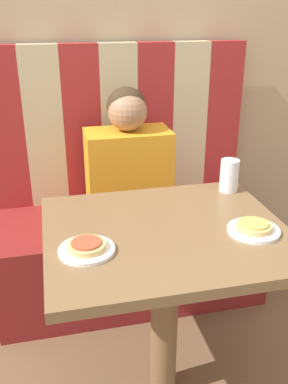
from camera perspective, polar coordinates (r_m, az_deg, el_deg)
wall_back at (r=2.22m, az=-4.10°, el=21.00°), size 7.00×0.05×2.60m
booth_seat at (r=2.23m, az=-1.92°, el=-8.20°), size 1.29×0.55×0.45m
booth_backrest at (r=2.20m, az=-3.38°, el=8.99°), size 1.29×0.07×0.79m
dining_table at (r=1.48m, az=2.89°, el=-8.69°), size 0.80×0.69×0.72m
person at (r=2.01m, az=-2.13°, el=4.33°), size 0.39×0.22×0.62m
plate_left at (r=1.31m, az=-7.64°, el=-7.67°), size 0.17×0.17×0.01m
plate_right at (r=1.45m, az=14.38°, el=-4.98°), size 0.17×0.17×0.01m
pizza_left at (r=1.30m, az=-7.68°, el=-7.06°), size 0.12×0.12×0.02m
pizza_right at (r=1.44m, az=14.44°, el=-4.41°), size 0.12×0.12×0.02m
drinking_cup at (r=1.73m, az=11.29°, el=2.18°), size 0.07×0.07×0.13m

